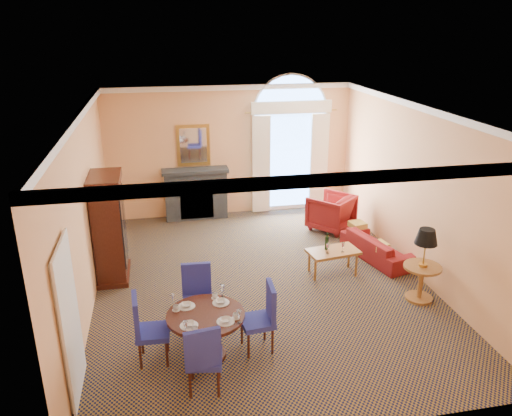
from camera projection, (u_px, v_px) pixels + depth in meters
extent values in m
plane|color=#111635|center=(261.00, 282.00, 9.36)|extent=(7.50, 7.50, 0.00)
cube|color=#FEB879|center=(230.00, 151.00, 12.25)|extent=(6.00, 0.04, 3.20)
cube|color=#FEB879|center=(84.00, 214.00, 8.25)|extent=(0.04, 7.50, 3.20)
cube|color=#FEB879|center=(418.00, 191.00, 9.35)|extent=(0.04, 7.50, 3.20)
cube|color=white|center=(262.00, 111.00, 8.24)|extent=(6.00, 7.50, 0.04)
cube|color=white|center=(262.00, 114.00, 8.26)|extent=(6.00, 7.50, 0.12)
cube|color=white|center=(70.00, 323.00, 6.25)|extent=(0.08, 0.90, 2.06)
cube|color=#353A3F|center=(196.00, 195.00, 12.25)|extent=(1.50, 0.40, 1.20)
cube|color=#353A3F|center=(195.00, 170.00, 12.00)|extent=(1.60, 0.46, 0.08)
cube|color=gold|center=(193.00, 145.00, 11.99)|extent=(0.80, 0.04, 1.00)
cube|color=silver|center=(193.00, 145.00, 11.97)|extent=(0.64, 0.02, 0.84)
cube|color=white|center=(289.00, 162.00, 12.63)|extent=(1.90, 0.04, 2.50)
cube|color=#98C3FE|center=(289.00, 162.00, 12.62)|extent=(1.70, 0.02, 2.30)
cylinder|color=white|center=(290.00, 113.00, 12.19)|extent=(1.90, 0.04, 1.90)
cube|color=white|center=(261.00, 165.00, 12.38)|extent=(0.45, 0.06, 2.45)
cube|color=white|center=(319.00, 162.00, 12.65)|extent=(0.45, 0.06, 2.45)
cube|color=white|center=(292.00, 107.00, 12.03)|extent=(2.00, 0.08, 0.30)
cube|color=black|center=(110.00, 231.00, 9.25)|extent=(0.51, 0.94, 1.87)
cube|color=black|center=(104.00, 179.00, 8.89)|extent=(0.58, 1.03, 0.15)
cube|color=black|center=(114.00, 274.00, 9.56)|extent=(0.58, 1.03, 0.09)
cylinder|color=black|center=(206.00, 315.00, 7.05)|extent=(1.12, 1.12, 0.05)
cylinder|color=black|center=(207.00, 337.00, 7.18)|extent=(0.15, 0.15, 0.66)
cylinder|color=black|center=(207.00, 354.00, 7.28)|extent=(0.56, 0.56, 0.06)
cylinder|color=silver|center=(221.00, 303.00, 7.32)|extent=(0.25, 0.25, 0.01)
imported|color=silver|center=(221.00, 301.00, 7.31)|extent=(0.15, 0.15, 0.04)
imported|color=silver|center=(215.00, 296.00, 7.44)|extent=(0.09, 0.09, 0.07)
cylinder|color=silver|center=(187.00, 306.00, 7.23)|extent=(0.25, 0.25, 0.01)
imported|color=silver|center=(186.00, 305.00, 7.22)|extent=(0.15, 0.15, 0.04)
imported|color=silver|center=(176.00, 308.00, 7.12)|extent=(0.09, 0.09, 0.07)
cylinder|color=silver|center=(189.00, 326.00, 6.77)|extent=(0.25, 0.25, 0.01)
imported|color=silver|center=(189.00, 324.00, 6.76)|extent=(0.15, 0.15, 0.04)
imported|color=silver|center=(195.00, 329.00, 6.62)|extent=(0.09, 0.09, 0.07)
cylinder|color=silver|center=(226.00, 322.00, 6.86)|extent=(0.25, 0.25, 0.01)
imported|color=silver|center=(226.00, 320.00, 6.85)|extent=(0.15, 0.15, 0.04)
imported|color=silver|center=(236.00, 315.00, 6.94)|extent=(0.09, 0.09, 0.07)
cube|color=navy|center=(199.00, 302.00, 7.80)|extent=(0.48, 0.48, 0.08)
cube|color=navy|center=(196.00, 279.00, 7.88)|extent=(0.47, 0.09, 0.55)
cylinder|color=black|center=(209.00, 309.00, 8.09)|extent=(0.04, 0.04, 0.42)
cylinder|color=black|center=(187.00, 312.00, 8.01)|extent=(0.04, 0.04, 0.42)
cylinder|color=black|center=(213.00, 321.00, 7.76)|extent=(0.04, 0.04, 0.42)
cylinder|color=black|center=(189.00, 324.00, 7.68)|extent=(0.04, 0.04, 0.42)
cube|color=navy|center=(204.00, 359.00, 6.49)|extent=(0.53, 0.53, 0.08)
cube|color=navy|center=(203.00, 349.00, 6.18)|extent=(0.47, 0.13, 0.55)
cylinder|color=black|center=(190.00, 384.00, 6.40)|extent=(0.04, 0.04, 0.42)
cylinder|color=black|center=(218.00, 384.00, 6.41)|extent=(0.04, 0.04, 0.42)
cylinder|color=black|center=(192.00, 366.00, 6.74)|extent=(0.04, 0.04, 0.42)
cylinder|color=black|center=(219.00, 365.00, 6.75)|extent=(0.04, 0.04, 0.42)
cube|color=navy|center=(257.00, 322.00, 7.29)|extent=(0.51, 0.51, 0.08)
cube|color=navy|center=(271.00, 302.00, 7.23)|extent=(0.09, 0.47, 0.55)
cylinder|color=black|center=(272.00, 341.00, 7.27)|extent=(0.04, 0.04, 0.42)
cylinder|color=black|center=(265.00, 327.00, 7.59)|extent=(0.04, 0.04, 0.42)
cylinder|color=black|center=(249.00, 346.00, 7.17)|extent=(0.04, 0.04, 0.42)
cylinder|color=black|center=(242.00, 332.00, 7.49)|extent=(0.04, 0.04, 0.42)
cube|color=navy|center=(153.00, 332.00, 7.04)|extent=(0.49, 0.49, 0.08)
cube|color=navy|center=(136.00, 315.00, 6.91)|extent=(0.10, 0.47, 0.55)
cylinder|color=black|center=(142.00, 341.00, 7.27)|extent=(0.04, 0.04, 0.42)
cylinder|color=black|center=(140.00, 356.00, 6.93)|extent=(0.04, 0.04, 0.42)
cylinder|color=black|center=(167.00, 339.00, 7.32)|extent=(0.04, 0.04, 0.42)
cylinder|color=black|center=(167.00, 354.00, 6.98)|extent=(0.04, 0.04, 0.42)
imported|color=maroon|center=(377.00, 247.00, 10.23)|extent=(1.08, 1.81, 0.50)
imported|color=maroon|center=(331.00, 212.00, 11.63)|extent=(1.28, 1.28, 0.84)
cube|color=#9E642F|center=(333.00, 252.00, 9.53)|extent=(1.03, 0.68, 0.05)
cylinder|color=#9E642F|center=(315.00, 270.00, 9.36)|extent=(0.05, 0.05, 0.43)
cylinder|color=#9E642F|center=(356.00, 266.00, 9.51)|extent=(0.05, 0.05, 0.43)
cylinder|color=#9E642F|center=(309.00, 261.00, 9.72)|extent=(0.05, 0.05, 0.43)
cylinder|color=#9E642F|center=(349.00, 257.00, 9.87)|extent=(0.05, 0.05, 0.43)
cylinder|color=#9E642F|center=(423.00, 267.00, 8.57)|extent=(0.65, 0.65, 0.04)
cylinder|color=#9E642F|center=(420.00, 284.00, 8.69)|extent=(0.09, 0.09, 0.60)
cylinder|color=#9E642F|center=(419.00, 298.00, 8.78)|extent=(0.47, 0.47, 0.04)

